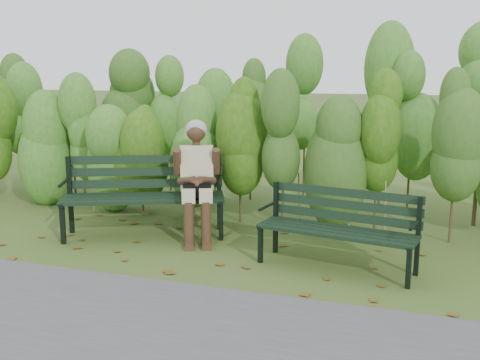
% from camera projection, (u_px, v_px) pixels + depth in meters
% --- Properties ---
extents(ground, '(80.00, 80.00, 0.00)m').
position_uv_depth(ground, '(230.00, 254.00, 6.03)').
color(ground, '#425D1D').
extents(footpath, '(60.00, 2.50, 0.01)m').
position_uv_depth(footpath, '(126.00, 349.00, 3.98)').
color(footpath, '#474749').
rests_on(footpath, ground).
extents(hedge_band, '(11.04, 1.67, 2.42)m').
position_uv_depth(hedge_band, '(276.00, 122.00, 7.51)').
color(hedge_band, '#47381E').
rests_on(hedge_band, ground).
extents(leaf_litter, '(5.82, 2.15, 0.01)m').
position_uv_depth(leaf_litter, '(265.00, 263.00, 5.76)').
color(leaf_litter, brown).
rests_on(leaf_litter, ground).
extents(bench_left, '(1.97, 1.29, 0.94)m').
position_uv_depth(bench_left, '(144.00, 189.00, 6.67)').
color(bench_left, black).
rests_on(bench_left, ground).
extents(bench_right, '(1.62, 0.76, 0.78)m').
position_uv_depth(bench_right, '(340.00, 222.00, 5.58)').
color(bench_right, black).
rests_on(bench_right, ground).
extents(seated_woman, '(0.65, 0.86, 1.38)m').
position_uv_depth(seated_woman, '(197.00, 173.00, 6.49)').
color(seated_woman, '#C8BC91').
rests_on(seated_woman, ground).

